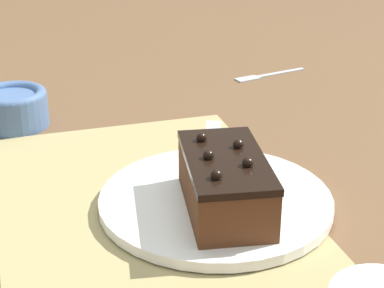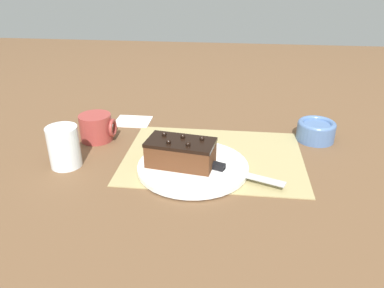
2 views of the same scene
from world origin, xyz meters
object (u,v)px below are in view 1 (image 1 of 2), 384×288
at_px(cake_plate, 216,201).
at_px(small_bowl, 12,107).
at_px(dessert_fork, 265,75).
at_px(chocolate_cake, 225,183).
at_px(serving_knife, 210,160).

relative_size(cake_plate, small_bowl, 2.56).
xyz_separation_m(small_bowl, dessert_fork, (0.11, -0.46, -0.03)).
distance_m(chocolate_cake, small_bowl, 0.41).
bearing_deg(dessert_fork, chocolate_cake, 140.31).
height_order(cake_plate, serving_knife, serving_knife).
distance_m(cake_plate, serving_knife, 0.09).
height_order(serving_knife, dessert_fork, serving_knife).
relative_size(serving_knife, dessert_fork, 1.34).
bearing_deg(cake_plate, serving_knife, -13.68).
bearing_deg(cake_plate, dessert_fork, -29.36).
height_order(small_bowl, dessert_fork, small_bowl).
bearing_deg(cake_plate, chocolate_cake, -179.14).
height_order(chocolate_cake, serving_knife, chocolate_cake).
bearing_deg(chocolate_cake, small_bowl, 30.79).
height_order(cake_plate, chocolate_cake, chocolate_cake).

